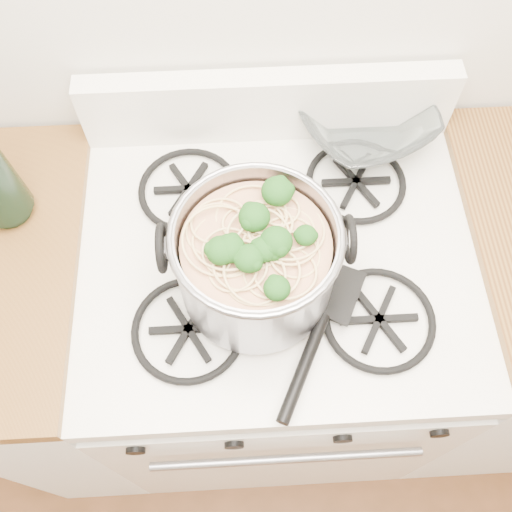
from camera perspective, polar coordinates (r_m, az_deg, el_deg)
The scene contains 5 objects.
gas_range at distance 1.52m, azimuth 1.60°, elevation -8.16°, with size 0.76×0.66×0.92m.
counter_left at distance 1.56m, azimuth -17.47°, elevation -8.31°, with size 0.25×0.65×0.92m.
stock_pot at distance 0.96m, azimuth 0.00°, elevation -0.50°, with size 0.31×0.28×0.19m.
spatula at distance 1.03m, azimuth 7.82°, elevation -3.31°, with size 0.29×0.31×0.02m, color black, non-canonical shape.
glass_bowl at distance 1.25m, azimuth 10.67°, elevation 12.73°, with size 0.11×0.11×0.03m, color white.
Camera 1 is at (-0.07, 0.75, 1.86)m, focal length 40.00 mm.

